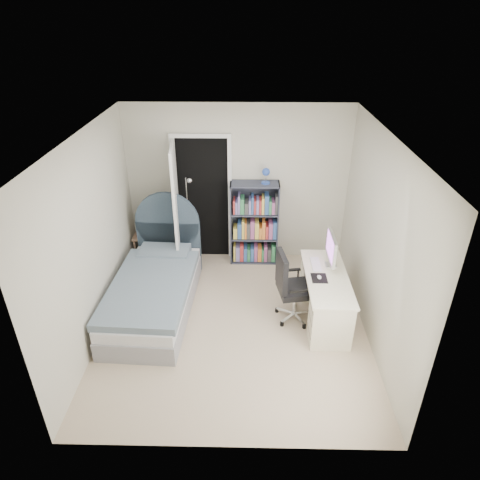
{
  "coord_description": "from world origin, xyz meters",
  "views": [
    {
      "loc": [
        0.17,
        -4.41,
        3.71
      ],
      "look_at": [
        0.07,
        0.28,
        1.12
      ],
      "focal_mm": 32.0,
      "sensor_mm": 36.0,
      "label": 1
    }
  ],
  "objects_px": {
    "nightstand": "(146,240)",
    "desk": "(325,295)",
    "bed": "(155,288)",
    "floor_lamp": "(190,229)",
    "office_chair": "(290,284)",
    "bookcase": "(255,227)"
  },
  "relations": [
    {
      "from": "floor_lamp",
      "to": "office_chair",
      "type": "height_order",
      "value": "floor_lamp"
    },
    {
      "from": "office_chair",
      "to": "desk",
      "type": "bearing_deg",
      "value": 4.1
    },
    {
      "from": "bed",
      "to": "desk",
      "type": "bearing_deg",
      "value": -4.96
    },
    {
      "from": "office_chair",
      "to": "nightstand",
      "type": "bearing_deg",
      "value": 146.43
    },
    {
      "from": "bookcase",
      "to": "desk",
      "type": "height_order",
      "value": "bookcase"
    },
    {
      "from": "bed",
      "to": "floor_lamp",
      "type": "distance_m",
      "value": 1.29
    },
    {
      "from": "nightstand",
      "to": "desk",
      "type": "relative_size",
      "value": 0.41
    },
    {
      "from": "floor_lamp",
      "to": "office_chair",
      "type": "distance_m",
      "value": 2.05
    },
    {
      "from": "bookcase",
      "to": "office_chair",
      "type": "height_order",
      "value": "bookcase"
    },
    {
      "from": "nightstand",
      "to": "office_chair",
      "type": "height_order",
      "value": "office_chair"
    },
    {
      "from": "nightstand",
      "to": "floor_lamp",
      "type": "bearing_deg",
      "value": -1.92
    },
    {
      "from": "bed",
      "to": "floor_lamp",
      "type": "xyz_separation_m",
      "value": [
        0.35,
        1.2,
        0.3
      ]
    },
    {
      "from": "office_chair",
      "to": "floor_lamp",
      "type": "bearing_deg",
      "value": 135.6
    },
    {
      "from": "floor_lamp",
      "to": "bookcase",
      "type": "bearing_deg",
      "value": 3.04
    },
    {
      "from": "bed",
      "to": "bookcase",
      "type": "relative_size",
      "value": 1.36
    },
    {
      "from": "desk",
      "to": "office_chair",
      "type": "height_order",
      "value": "desk"
    },
    {
      "from": "floor_lamp",
      "to": "bookcase",
      "type": "xyz_separation_m",
      "value": [
        1.03,
        0.05,
        0.02
      ]
    },
    {
      "from": "nightstand",
      "to": "office_chair",
      "type": "xyz_separation_m",
      "value": [
        2.2,
        -1.46,
        0.19
      ]
    },
    {
      "from": "bed",
      "to": "nightstand",
      "type": "bearing_deg",
      "value": 107.47
    },
    {
      "from": "bed",
      "to": "office_chair",
      "type": "xyz_separation_m",
      "value": [
        1.81,
        -0.23,
        0.25
      ]
    },
    {
      "from": "nightstand",
      "to": "floor_lamp",
      "type": "xyz_separation_m",
      "value": [
        0.73,
        -0.02,
        0.23
      ]
    },
    {
      "from": "nightstand",
      "to": "bed",
      "type": "bearing_deg",
      "value": -72.53
    }
  ]
}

